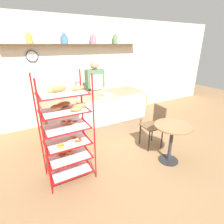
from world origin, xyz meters
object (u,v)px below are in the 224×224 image
cafe_chair (155,122)px  donut_tray_counter (103,95)px  cafe_table (172,135)px  pastry_rack (67,130)px  person_worker (95,91)px  coffee_carafe (78,89)px

cafe_chair → donut_tray_counter: donut_tray_counter is taller
cafe_table → donut_tray_counter: bearing=110.5°
pastry_rack → person_worker: (1.23, 1.72, 0.06)m
person_worker → donut_tray_counter: (-0.11, -0.69, 0.07)m
pastry_rack → coffee_carafe: pastry_rack is taller
donut_tray_counter → pastry_rack: bearing=-137.4°
person_worker → cafe_table: bearing=-78.4°
pastry_rack → cafe_chair: pastry_rack is taller
person_worker → donut_tray_counter: size_ratio=4.33×
person_worker → donut_tray_counter: bearing=-99.3°
person_worker → cafe_chair: person_worker is taller
person_worker → coffee_carafe: size_ratio=4.35×
cafe_chair → coffee_carafe: coffee_carafe is taller
cafe_chair → pastry_rack: bearing=-83.5°
person_worker → cafe_chair: 1.80m
coffee_carafe → donut_tray_counter: 0.57m
cafe_table → cafe_chair: size_ratio=0.83×
cafe_table → coffee_carafe: bearing=123.3°
cafe_table → coffee_carafe: (-1.10, 1.67, 0.59)m
coffee_carafe → donut_tray_counter: (0.52, -0.14, -0.17)m
coffee_carafe → donut_tray_counter: size_ratio=1.00×
pastry_rack → person_worker: 2.12m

